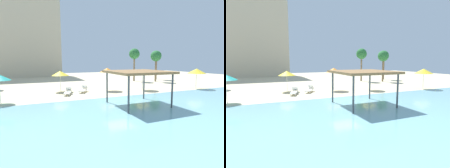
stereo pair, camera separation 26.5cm
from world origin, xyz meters
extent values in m
plane|color=beige|center=(0.00, 0.00, 0.00)|extent=(80.00, 80.00, 0.00)
cube|color=#7AB7C1|center=(0.00, -5.25, 0.02)|extent=(44.00, 13.50, 0.04)
cylinder|color=#42474C|center=(-1.41, -0.42, 1.34)|extent=(0.14, 0.14, 2.69)
cylinder|color=#42474C|center=(2.44, -0.42, 1.34)|extent=(0.14, 0.14, 2.69)
cylinder|color=#42474C|center=(-1.41, -4.27, 1.34)|extent=(0.14, 0.14, 2.69)
cylinder|color=#42474C|center=(2.44, -4.27, 1.34)|extent=(0.14, 0.14, 2.69)
cube|color=olive|center=(0.52, -2.34, 2.78)|extent=(4.55, 4.55, 0.18)
cylinder|color=silver|center=(-10.01, 3.27, 1.00)|extent=(0.06, 0.06, 2.00)
cylinder|color=silver|center=(-4.23, 7.47, 0.96)|extent=(0.06, 0.06, 1.91)
cone|color=yellow|center=(-4.23, 7.47, 2.19)|extent=(2.03, 2.03, 0.56)
cylinder|color=silver|center=(1.25, 5.87, 1.13)|extent=(0.06, 0.06, 2.26)
cone|color=orange|center=(1.25, 5.87, 2.53)|extent=(1.96, 1.96, 0.54)
cylinder|color=silver|center=(12.41, 2.19, 1.01)|extent=(0.06, 0.06, 2.03)
cone|color=yellow|center=(12.41, 2.19, 2.34)|extent=(2.29, 2.29, 0.63)
cylinder|color=silver|center=(5.50, 4.39, 1.05)|extent=(0.06, 0.06, 2.11)
cone|color=yellow|center=(5.50, 4.39, 2.37)|extent=(1.95, 1.95, 0.54)
cylinder|color=white|center=(-2.11, 4.83, 0.11)|extent=(0.05, 0.05, 0.22)
cylinder|color=white|center=(-2.53, 5.07, 0.11)|extent=(0.05, 0.05, 0.22)
cylinder|color=white|center=(-1.40, 6.09, 0.11)|extent=(0.05, 0.05, 0.22)
cylinder|color=white|center=(-1.82, 6.32, 0.11)|extent=(0.05, 0.05, 0.22)
cube|color=white|center=(-1.96, 5.58, 0.27)|extent=(1.41, 1.86, 0.10)
cube|color=white|center=(-1.60, 6.22, 0.55)|extent=(0.77, 0.74, 0.40)
cylinder|color=white|center=(-3.91, 3.94, 0.11)|extent=(0.05, 0.05, 0.22)
cylinder|color=white|center=(-4.37, 4.10, 0.11)|extent=(0.05, 0.05, 0.22)
cylinder|color=white|center=(-3.43, 5.30, 0.11)|extent=(0.05, 0.05, 0.22)
cylinder|color=white|center=(-3.89, 5.46, 0.11)|extent=(0.05, 0.05, 0.22)
cube|color=white|center=(-3.90, 4.70, 0.27)|extent=(1.17, 1.90, 0.10)
cube|color=white|center=(-3.65, 5.40, 0.55)|extent=(0.74, 0.68, 0.40)
cylinder|color=brown|center=(15.42, 14.52, 2.18)|extent=(0.28, 0.28, 4.35)
sphere|color=#286B33|center=(15.42, 14.52, 4.70)|extent=(1.90, 1.90, 1.90)
cylinder|color=brown|center=(12.89, 11.41, 2.08)|extent=(0.28, 0.28, 4.16)
sphere|color=#286B33|center=(12.89, 11.41, 4.51)|extent=(1.90, 1.90, 1.90)
cylinder|color=brown|center=(9.81, 13.66, 2.29)|extent=(0.28, 0.28, 4.57)
sphere|color=#286B33|center=(9.81, 13.66, 4.92)|extent=(1.90, 1.90, 1.90)
cube|color=beige|center=(-9.88, 33.80, 8.62)|extent=(18.61, 9.49, 17.24)
camera|label=1|loc=(-7.51, -15.06, 3.70)|focal=29.29mm
camera|label=2|loc=(-7.27, -15.16, 3.70)|focal=29.29mm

